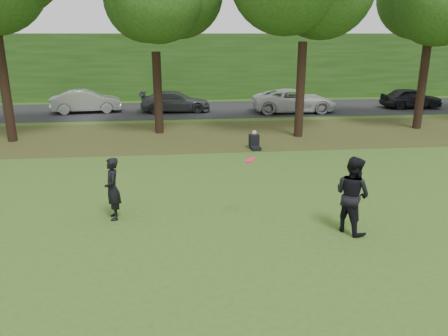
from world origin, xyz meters
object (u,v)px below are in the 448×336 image
object	(u,v)px
player_left	(113,189)
frisbee	(250,160)
player_right	(352,195)
seated_person	(254,142)

from	to	relation	value
player_left	frisbee	size ratio (longest dim) A/B	4.93
player_right	frisbee	world-z (taller)	player_right
player_right	frisbee	bearing A→B (deg)	41.20
player_left	frisbee	xyz separation A→B (m)	(3.72, -0.62, 0.89)
player_left	player_right	world-z (taller)	player_right
player_left	player_right	bearing A→B (deg)	64.46
seated_person	frisbee	bearing A→B (deg)	-106.06
frisbee	seated_person	xyz separation A→B (m)	(1.55, 7.85, -1.46)
player_left	seated_person	distance (m)	8.97
player_right	player_left	bearing A→B (deg)	47.14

